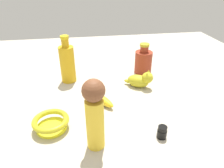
{
  "coord_description": "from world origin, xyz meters",
  "views": [
    {
      "loc": [
        -0.12,
        -0.77,
        0.52
      ],
      "look_at": [
        0.0,
        0.0,
        0.08
      ],
      "focal_mm": 33.07,
      "sensor_mm": 36.0,
      "label": 1
    }
  ],
  "objects_px": {
    "bowl": "(51,122)",
    "bottle_short": "(143,61)",
    "cat_figurine": "(141,80)",
    "person_figure_adult": "(95,113)",
    "nail_polish_jar": "(162,132)",
    "bottle_tall": "(67,63)",
    "banana": "(100,98)"
  },
  "relations": [
    {
      "from": "bowl",
      "to": "bottle_short",
      "type": "bearing_deg",
      "value": 41.14
    },
    {
      "from": "nail_polish_jar",
      "to": "person_figure_adult",
      "type": "bearing_deg",
      "value": -179.6
    },
    {
      "from": "nail_polish_jar",
      "to": "bowl",
      "type": "distance_m",
      "value": 0.4
    },
    {
      "from": "bottle_tall",
      "to": "bottle_short",
      "type": "relative_size",
      "value": 1.43
    },
    {
      "from": "banana",
      "to": "bottle_short",
      "type": "height_order",
      "value": "bottle_short"
    },
    {
      "from": "bottle_short",
      "to": "person_figure_adult",
      "type": "bearing_deg",
      "value": -121.15
    },
    {
      "from": "cat_figurine",
      "to": "person_figure_adult",
      "type": "bearing_deg",
      "value": -125.33
    },
    {
      "from": "bowl",
      "to": "bottle_short",
      "type": "height_order",
      "value": "bottle_short"
    },
    {
      "from": "cat_figurine",
      "to": "bottle_short",
      "type": "bearing_deg",
      "value": 69.6
    },
    {
      "from": "person_figure_adult",
      "to": "bottle_short",
      "type": "xyz_separation_m",
      "value": [
        0.31,
        0.51,
        -0.07
      ]
    },
    {
      "from": "bowl",
      "to": "bottle_tall",
      "type": "relative_size",
      "value": 0.55
    },
    {
      "from": "bottle_tall",
      "to": "banana",
      "type": "bearing_deg",
      "value": -58.33
    },
    {
      "from": "cat_figurine",
      "to": "banana",
      "type": "height_order",
      "value": "cat_figurine"
    },
    {
      "from": "cat_figurine",
      "to": "bottle_short",
      "type": "relative_size",
      "value": 0.78
    },
    {
      "from": "bowl",
      "to": "person_figure_adult",
      "type": "relative_size",
      "value": 0.54
    },
    {
      "from": "bottle_tall",
      "to": "bowl",
      "type": "bearing_deg",
      "value": -98.49
    },
    {
      "from": "person_figure_adult",
      "to": "bottle_short",
      "type": "bearing_deg",
      "value": 58.85
    },
    {
      "from": "cat_figurine",
      "to": "bowl",
      "type": "bearing_deg",
      "value": -148.69
    },
    {
      "from": "bowl",
      "to": "banana",
      "type": "height_order",
      "value": "bowl"
    },
    {
      "from": "nail_polish_jar",
      "to": "cat_figurine",
      "type": "bearing_deg",
      "value": 86.33
    },
    {
      "from": "banana",
      "to": "bottle_short",
      "type": "relative_size",
      "value": 1.0
    },
    {
      "from": "bottle_tall",
      "to": "nail_polish_jar",
      "type": "bearing_deg",
      "value": -55.39
    },
    {
      "from": "bowl",
      "to": "banana",
      "type": "xyz_separation_m",
      "value": [
        0.19,
        0.14,
        -0.01
      ]
    },
    {
      "from": "bowl",
      "to": "bottle_tall",
      "type": "bearing_deg",
      "value": 81.51
    },
    {
      "from": "cat_figurine",
      "to": "bottle_short",
      "type": "distance_m",
      "value": 0.17
    },
    {
      "from": "person_figure_adult",
      "to": "bottle_short",
      "type": "distance_m",
      "value": 0.61
    },
    {
      "from": "nail_polish_jar",
      "to": "bottle_tall",
      "type": "relative_size",
      "value": 0.19
    },
    {
      "from": "person_figure_adult",
      "to": "nail_polish_jar",
      "type": "bearing_deg",
      "value": 0.4
    },
    {
      "from": "bowl",
      "to": "banana",
      "type": "relative_size",
      "value": 0.79
    },
    {
      "from": "nail_polish_jar",
      "to": "bottle_tall",
      "type": "xyz_separation_m",
      "value": [
        -0.33,
        0.48,
        0.08
      ]
    },
    {
      "from": "bowl",
      "to": "bottle_tall",
      "type": "height_order",
      "value": "bottle_tall"
    },
    {
      "from": "bottle_short",
      "to": "bottle_tall",
      "type": "bearing_deg",
      "value": -174.82
    }
  ]
}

